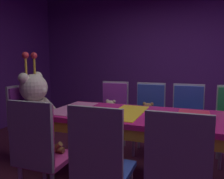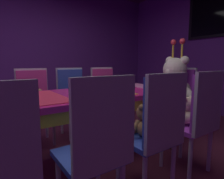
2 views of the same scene
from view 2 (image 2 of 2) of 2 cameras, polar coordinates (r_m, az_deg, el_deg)
ground_plane at (r=2.23m, az=-9.77°, el=-20.36°), size 7.90×7.90×0.00m
wall_left at (r=4.48m, az=-24.73°, el=11.62°), size 0.12×6.40×2.80m
banquet_table at (r=2.01m, az=-10.21°, el=-3.70°), size 0.90×2.38×0.75m
chair_left_1 at (r=2.73m, az=-22.38°, el=-2.33°), size 0.42×0.41×0.98m
teddy_left_1 at (r=2.60m, az=-21.67°, el=-3.31°), size 0.22×0.28×0.27m
chair_left_2 at (r=2.91m, az=-11.89°, el=-1.30°), size 0.42×0.41×0.98m
teddy_left_2 at (r=2.79m, az=-10.74°, el=-2.22°), size 0.21×0.28×0.26m
chair_left_3 at (r=3.16m, az=-2.27°, el=-0.43°), size 0.42×0.41×0.98m
teddy_left_3 at (r=3.04m, az=-0.83°, el=-1.27°), size 0.21×0.27×0.26m
chair_right_1 at (r=1.19m, az=-4.12°, el=-14.81°), size 0.42×0.41×0.98m
chair_right_2 at (r=1.50m, az=13.55°, el=-10.13°), size 0.42×0.41×0.98m
teddy_right_2 at (r=1.60m, az=9.64°, el=-9.64°), size 0.22×0.29×0.27m
chair_right_3 at (r=1.93m, az=24.69°, el=-6.57°), size 0.42×0.41×0.98m
teddy_right_3 at (r=2.00m, az=21.12°, el=-6.41°), size 0.23×0.29×0.28m
throne_chair at (r=3.15m, az=19.84°, el=-0.93°), size 0.41×0.42×0.98m
king_teddy_bear at (r=2.99m, az=18.06°, el=1.89°), size 0.74×0.57×0.95m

